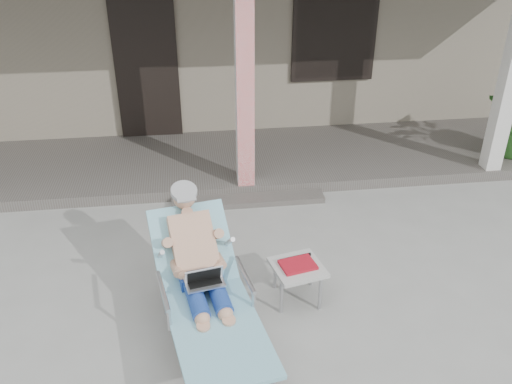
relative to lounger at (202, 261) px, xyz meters
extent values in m
plane|color=#9E9E99|center=(0.67, 0.45, -0.78)|extent=(60.00, 60.00, 0.00)
cube|color=gray|center=(0.67, 6.95, 0.72)|extent=(10.00, 5.00, 3.00)
cube|color=black|center=(-0.63, 4.42, 0.42)|extent=(0.95, 0.06, 2.10)
cube|color=black|center=(2.27, 4.42, 0.87)|extent=(1.20, 0.06, 1.30)
cube|color=black|center=(2.27, 4.41, 0.87)|extent=(1.32, 0.05, 1.42)
cube|color=#605B56|center=(0.67, 3.45, -0.71)|extent=(10.00, 2.00, 0.15)
cube|color=red|center=(0.67, 2.60, 0.67)|extent=(0.22, 0.22, 2.61)
cube|color=silver|center=(4.17, 2.60, 0.67)|extent=(0.22, 0.22, 2.61)
cube|color=#605B56|center=(0.67, 2.30, -0.75)|extent=(2.00, 0.30, 0.07)
cylinder|color=#B7B7BC|center=(0.49, -0.88, -0.59)|extent=(0.04, 0.04, 0.38)
cylinder|color=#B7B7BC|center=(-0.37, 0.27, -0.59)|extent=(0.04, 0.04, 0.38)
cylinder|color=#B7B7BC|center=(0.25, 0.39, -0.59)|extent=(0.04, 0.04, 0.38)
cube|color=#B7B7BC|center=(0.09, -0.48, -0.39)|extent=(0.86, 1.34, 0.03)
cube|color=#8EBADB|center=(0.09, -0.48, -0.37)|extent=(0.96, 1.40, 0.04)
cube|color=#B7B7BC|center=(-0.08, 0.41, -0.15)|extent=(0.73, 0.70, 0.50)
cube|color=#8EBADB|center=(-0.08, 0.41, -0.12)|extent=(0.85, 0.79, 0.57)
cylinder|color=#9C9C9E|center=(-0.13, 0.70, 0.33)|extent=(0.29, 0.29, 0.13)
cube|color=silver|center=(0.01, -0.04, -0.19)|extent=(0.38, 0.30, 0.24)
cube|color=#B8B7B2|center=(0.92, 0.33, -0.40)|extent=(0.57, 0.57, 0.04)
cylinder|color=#B7B7BC|center=(0.73, 0.14, -0.60)|extent=(0.03, 0.03, 0.36)
cylinder|color=#B7B7BC|center=(1.11, 0.14, -0.60)|extent=(0.03, 0.03, 0.36)
cylinder|color=#B7B7BC|center=(0.73, 0.52, -0.60)|extent=(0.03, 0.03, 0.36)
cylinder|color=#B7B7BC|center=(1.11, 0.52, -0.60)|extent=(0.03, 0.03, 0.36)
cube|color=#AF1222|center=(0.92, 0.33, -0.37)|extent=(0.38, 0.31, 0.03)
cube|color=black|center=(0.92, 0.46, -0.37)|extent=(0.33, 0.09, 0.03)
camera|label=1|loc=(-0.03, -3.84, 2.79)|focal=38.00mm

